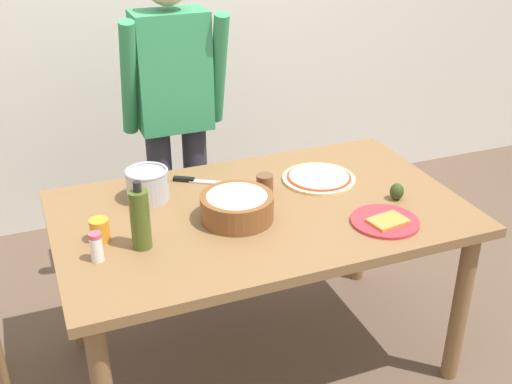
{
  "coord_description": "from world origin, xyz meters",
  "views": [
    {
      "loc": [
        -0.82,
        -2.04,
        1.95
      ],
      "look_at": [
        0.0,
        0.05,
        0.81
      ],
      "focal_mm": 44.41,
      "sensor_mm": 36.0,
      "label": 1
    }
  ],
  "objects_px": {
    "cup_orange": "(100,230)",
    "salt_shaker": "(96,247)",
    "dining_table": "(261,229)",
    "olive_oil_bottle": "(140,219)",
    "person_cook": "(174,110)",
    "pizza_raw_on_board": "(319,178)",
    "plate_with_slice": "(385,221)",
    "avocado": "(397,191)",
    "chef_knife": "(198,181)",
    "steel_pot": "(147,184)",
    "popcorn_bowl": "(237,205)",
    "cup_small_brown": "(265,185)"
  },
  "relations": [
    {
      "from": "pizza_raw_on_board",
      "to": "avocado",
      "type": "bearing_deg",
      "value": -52.61
    },
    {
      "from": "olive_oil_bottle",
      "to": "plate_with_slice",
      "type": "bearing_deg",
      "value": -10.83
    },
    {
      "from": "salt_shaker",
      "to": "plate_with_slice",
      "type": "bearing_deg",
      "value": -7.6
    },
    {
      "from": "pizza_raw_on_board",
      "to": "cup_orange",
      "type": "height_order",
      "value": "cup_orange"
    },
    {
      "from": "person_cook",
      "to": "cup_orange",
      "type": "xyz_separation_m",
      "value": [
        -0.49,
        -0.77,
        -0.14
      ]
    },
    {
      "from": "dining_table",
      "to": "olive_oil_bottle",
      "type": "height_order",
      "value": "olive_oil_bottle"
    },
    {
      "from": "plate_with_slice",
      "to": "avocado",
      "type": "distance_m",
      "value": 0.21
    },
    {
      "from": "plate_with_slice",
      "to": "popcorn_bowl",
      "type": "bearing_deg",
      "value": 155.21
    },
    {
      "from": "person_cook",
      "to": "dining_table",
      "type": "bearing_deg",
      "value": -79.69
    },
    {
      "from": "plate_with_slice",
      "to": "salt_shaker",
      "type": "height_order",
      "value": "salt_shaker"
    },
    {
      "from": "plate_with_slice",
      "to": "avocado",
      "type": "relative_size",
      "value": 3.71
    },
    {
      "from": "dining_table",
      "to": "salt_shaker",
      "type": "relative_size",
      "value": 15.09
    },
    {
      "from": "dining_table",
      "to": "steel_pot",
      "type": "height_order",
      "value": "steel_pot"
    },
    {
      "from": "plate_with_slice",
      "to": "steel_pot",
      "type": "height_order",
      "value": "steel_pot"
    },
    {
      "from": "popcorn_bowl",
      "to": "avocado",
      "type": "distance_m",
      "value": 0.66
    },
    {
      "from": "plate_with_slice",
      "to": "popcorn_bowl",
      "type": "height_order",
      "value": "popcorn_bowl"
    },
    {
      "from": "plate_with_slice",
      "to": "chef_knife",
      "type": "relative_size",
      "value": 1.0
    },
    {
      "from": "pizza_raw_on_board",
      "to": "salt_shaker",
      "type": "xyz_separation_m",
      "value": [
        -0.99,
        -0.29,
        0.04
      ]
    },
    {
      "from": "dining_table",
      "to": "pizza_raw_on_board",
      "type": "relative_size",
      "value": 5.08
    },
    {
      "from": "olive_oil_bottle",
      "to": "chef_knife",
      "type": "xyz_separation_m",
      "value": [
        0.33,
        0.43,
        -0.11
      ]
    },
    {
      "from": "avocado",
      "to": "dining_table",
      "type": "bearing_deg",
      "value": 166.79
    },
    {
      "from": "dining_table",
      "to": "cup_orange",
      "type": "distance_m",
      "value": 0.64
    },
    {
      "from": "cup_small_brown",
      "to": "plate_with_slice",
      "type": "bearing_deg",
      "value": -49.71
    },
    {
      "from": "salt_shaker",
      "to": "pizza_raw_on_board",
      "type": "bearing_deg",
      "value": 16.3
    },
    {
      "from": "dining_table",
      "to": "cup_orange",
      "type": "xyz_separation_m",
      "value": [
        -0.63,
        -0.01,
        0.13
      ]
    },
    {
      "from": "olive_oil_bottle",
      "to": "person_cook",
      "type": "bearing_deg",
      "value": 67.56
    },
    {
      "from": "dining_table",
      "to": "cup_orange",
      "type": "bearing_deg",
      "value": -178.97
    },
    {
      "from": "person_cook",
      "to": "popcorn_bowl",
      "type": "height_order",
      "value": "person_cook"
    },
    {
      "from": "plate_with_slice",
      "to": "chef_knife",
      "type": "xyz_separation_m",
      "value": [
        -0.56,
        0.6,
        -0.0
      ]
    },
    {
      "from": "steel_pot",
      "to": "avocado",
      "type": "bearing_deg",
      "value": -21.76
    },
    {
      "from": "person_cook",
      "to": "olive_oil_bottle",
      "type": "relative_size",
      "value": 6.33
    },
    {
      "from": "chef_knife",
      "to": "avocado",
      "type": "xyz_separation_m",
      "value": [
        0.7,
        -0.45,
        0.03
      ]
    },
    {
      "from": "olive_oil_bottle",
      "to": "cup_orange",
      "type": "height_order",
      "value": "olive_oil_bottle"
    },
    {
      "from": "salt_shaker",
      "to": "avocado",
      "type": "relative_size",
      "value": 1.51
    },
    {
      "from": "popcorn_bowl",
      "to": "salt_shaker",
      "type": "xyz_separation_m",
      "value": [
        -0.54,
        -0.1,
        -0.01
      ]
    },
    {
      "from": "dining_table",
      "to": "salt_shaker",
      "type": "xyz_separation_m",
      "value": [
        -0.66,
        -0.14,
        0.14
      ]
    },
    {
      "from": "popcorn_bowl",
      "to": "cup_orange",
      "type": "distance_m",
      "value": 0.51
    },
    {
      "from": "steel_pot",
      "to": "avocado",
      "type": "xyz_separation_m",
      "value": [
        0.93,
        -0.37,
        -0.03
      ]
    },
    {
      "from": "salt_shaker",
      "to": "chef_knife",
      "type": "relative_size",
      "value": 0.41
    },
    {
      "from": "dining_table",
      "to": "cup_orange",
      "type": "relative_size",
      "value": 18.82
    },
    {
      "from": "cup_orange",
      "to": "salt_shaker",
      "type": "relative_size",
      "value": 0.8
    },
    {
      "from": "person_cook",
      "to": "pizza_raw_on_board",
      "type": "relative_size",
      "value": 5.14
    },
    {
      "from": "plate_with_slice",
      "to": "avocado",
      "type": "xyz_separation_m",
      "value": [
        0.15,
        0.15,
        0.03
      ]
    },
    {
      "from": "dining_table",
      "to": "olive_oil_bottle",
      "type": "relative_size",
      "value": 6.25
    },
    {
      "from": "olive_oil_bottle",
      "to": "steel_pot",
      "type": "height_order",
      "value": "olive_oil_bottle"
    },
    {
      "from": "chef_knife",
      "to": "cup_orange",
      "type": "bearing_deg",
      "value": -144.68
    },
    {
      "from": "cup_small_brown",
      "to": "chef_knife",
      "type": "relative_size",
      "value": 0.33
    },
    {
      "from": "dining_table",
      "to": "olive_oil_bottle",
      "type": "xyz_separation_m",
      "value": [
        -0.5,
        -0.11,
        0.2
      ]
    },
    {
      "from": "steel_pot",
      "to": "cup_orange",
      "type": "height_order",
      "value": "steel_pot"
    },
    {
      "from": "dining_table",
      "to": "steel_pot",
      "type": "xyz_separation_m",
      "value": [
        -0.39,
        0.25,
        0.16
      ]
    }
  ]
}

